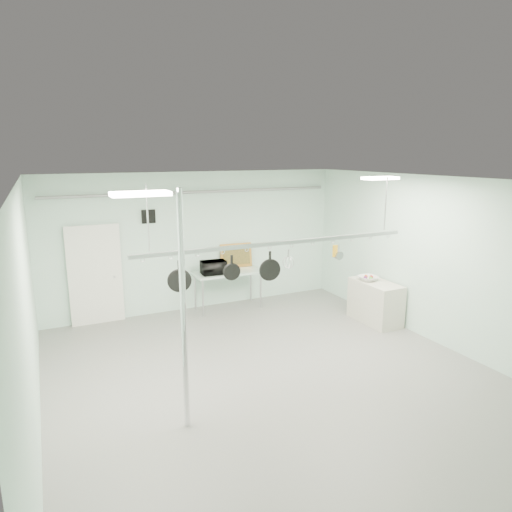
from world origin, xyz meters
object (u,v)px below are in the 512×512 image
microwave (214,268)px  fruit_bowl (368,278)px  pot_rack (281,241)px  skillet_left (179,276)px  chrome_pole (183,314)px  coffee_canister (223,267)px  skillet_mid (232,267)px  skillet_right (270,266)px  side_cabinet (375,302)px  prep_table (228,274)px

microwave → fruit_bowl: size_ratio=1.34×
pot_rack → microwave: (0.02, 3.22, -1.17)m
pot_rack → skillet_left: (-1.68, 0.00, -0.38)m
chrome_pole → fruit_bowl: 5.28m
chrome_pole → coffee_canister: (2.18, 4.22, -0.59)m
chrome_pole → fruit_bowl: size_ratio=7.76×
coffee_canister → microwave: bearing=-158.6°
microwave → fruit_bowl: (2.85, -1.94, -0.11)m
pot_rack → microwave: 3.42m
microwave → skillet_mid: skillet_mid is taller
skillet_left → skillet_right: bearing=12.2°
chrome_pole → skillet_right: (1.70, 0.90, 0.25)m
skillet_left → side_cabinet: bearing=25.6°
chrome_pole → skillet_right: 1.94m
prep_table → side_cabinet: (2.55, -2.20, -0.38)m
side_cabinet → skillet_mid: (-3.80, -1.10, 1.45)m
coffee_canister → skillet_left: (-1.97, -3.32, 0.83)m
coffee_canister → skillet_mid: 3.62m
skillet_left → pot_rack: bearing=12.2°
prep_table → skillet_mid: (-1.25, -3.30, 1.06)m
side_cabinet → microwave: size_ratio=2.17×
side_cabinet → skillet_right: (-3.15, -1.10, 1.40)m
pot_rack → fruit_bowl: pot_rack is taller
chrome_pole → skillet_left: (0.22, 0.90, 0.25)m
prep_table → skillet_right: skillet_right is taller
coffee_canister → pot_rack: bearing=-94.9°
prep_table → skillet_mid: size_ratio=4.23×
pot_rack → skillet_right: bearing=180.0°
skillet_right → fruit_bowl: bearing=30.1°
chrome_pole → microwave: 4.57m
chrome_pole → skillet_mid: size_ratio=8.46×
skillet_mid → side_cabinet: bearing=23.9°
chrome_pole → pot_rack: bearing=25.3°
skillet_mid → skillet_right: same height
microwave → side_cabinet: bearing=148.3°
skillet_right → microwave: bearing=93.8°
prep_table → side_cabinet: bearing=-40.8°
side_cabinet → microwave: (-2.93, 2.12, 0.61)m
prep_table → skillet_right: size_ratio=3.34×
skillet_left → fruit_bowl: bearing=27.9°
prep_table → side_cabinet: prep_table is taller
skillet_right → pot_rack: bearing=7.6°
pot_rack → skillet_mid: bearing=180.0°
microwave → coffee_canister: (0.26, 0.10, -0.04)m
chrome_pole → prep_table: chrome_pole is taller
prep_table → skillet_left: 4.03m
coffee_canister → skillet_left: bearing=-120.6°
fruit_bowl → skillet_mid: size_ratio=1.09×
pot_rack → side_cabinet: bearing=20.4°
pot_rack → skillet_right: (-0.20, 0.00, -0.38)m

